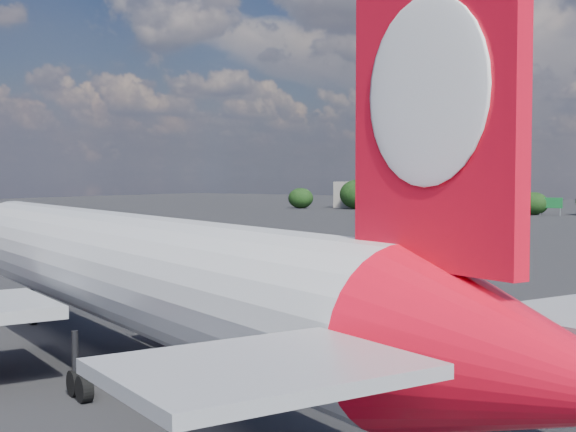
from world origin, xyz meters
The scene contains 4 objects.
ground centered at (0.00, 60.00, 0.00)m, with size 500.00×500.00×0.00m, color black.
qantas_airliner centered at (13.25, 3.19, 5.42)m, with size 52.38×50.42×17.79m.
terminal_building centered at (-65.00, 192.00, 4.00)m, with size 42.00×16.00×8.00m.
highway_sign centered at (-18.00, 176.00, 3.13)m, with size 6.00×0.30×4.50m.
Camera 1 is at (41.35, -24.70, 10.34)m, focal length 50.00 mm.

